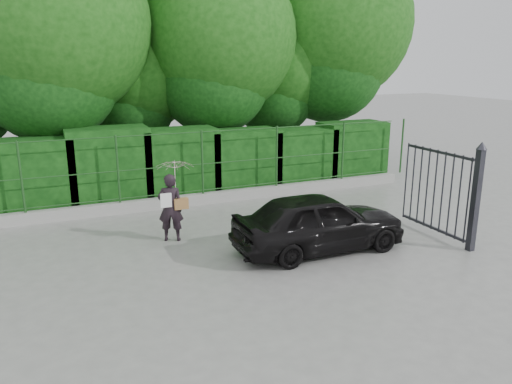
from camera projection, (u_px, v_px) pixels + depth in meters
name	position (u px, v px, depth m)	size (l,w,h in m)	color
ground	(251.00, 263.00, 10.05)	(80.00, 80.00, 0.00)	gray
kerb	(190.00, 200.00, 14.01)	(14.00, 0.25, 0.30)	#9E9E99
fence	(196.00, 163.00, 13.82)	(14.13, 0.06, 1.80)	#1D491C
hedge	(173.00, 164.00, 14.61)	(14.20, 1.20, 2.17)	black
trees	(191.00, 39.00, 16.17)	(17.10, 6.15, 8.08)	black
gate	(459.00, 192.00, 10.86)	(0.22, 2.33, 2.36)	#24242A
woman	(174.00, 189.00, 11.09)	(0.90, 0.86, 1.83)	black
car	(319.00, 222.00, 10.60)	(1.50, 3.74, 1.27)	black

